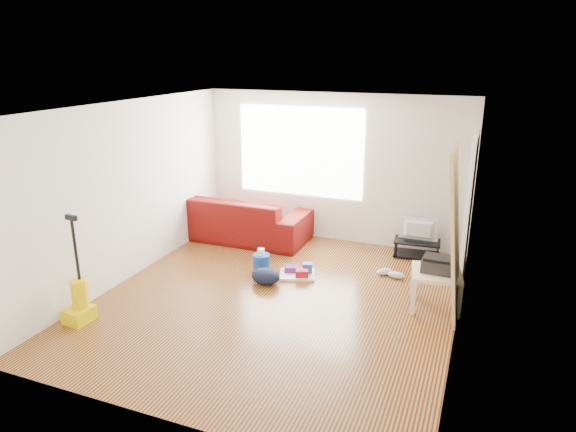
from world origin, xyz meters
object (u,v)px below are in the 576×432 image
at_px(sofa, 234,237).
at_px(tv_stand, 417,248).
at_px(side_table, 436,277).
at_px(cleaning_tray, 299,272).
at_px(vacuum, 79,302).
at_px(backpack, 266,283).
at_px(bucket, 262,270).

distance_m(sofa, tv_stand, 3.13).
bearing_deg(side_table, cleaning_tray, 172.68).
bearing_deg(vacuum, side_table, 29.86).
xyz_separation_m(sofa, cleaning_tray, (1.63, -1.13, 0.05)).
distance_m(side_table, backpack, 2.33).
bearing_deg(backpack, sofa, 132.53).
height_order(bucket, vacuum, vacuum).
bearing_deg(tv_stand, backpack, -140.11).
distance_m(cleaning_tray, vacuum, 2.98).
relative_size(cleaning_tray, vacuum, 0.45).
bearing_deg(bucket, vacuum, -123.29).
bearing_deg(sofa, backpack, 129.92).
xyz_separation_m(side_table, vacuum, (-3.95, -1.95, -0.17)).
relative_size(backpack, vacuum, 0.31).
relative_size(side_table, backpack, 1.68).
relative_size(sofa, cleaning_tray, 4.34).
bearing_deg(tv_stand, cleaning_tray, -141.70).
xyz_separation_m(bucket, backpack, (0.24, -0.39, 0.00)).
bearing_deg(bucket, sofa, 132.20).
bearing_deg(tv_stand, sofa, -179.99).
bearing_deg(vacuum, bucket, 60.32).
bearing_deg(cleaning_tray, side_table, -7.32).
relative_size(bucket, cleaning_tray, 0.42).
height_order(tv_stand, vacuum, vacuum).
xyz_separation_m(sofa, side_table, (3.58, -1.38, 0.41)).
height_order(side_table, bucket, side_table).
distance_m(tv_stand, cleaning_tray, 2.04).
height_order(cleaning_tray, vacuum, vacuum).
bearing_deg(backpack, tv_stand, 47.44).
bearing_deg(cleaning_tray, bucket, -177.15).
height_order(sofa, bucket, sofa).
relative_size(side_table, vacuum, 0.52).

